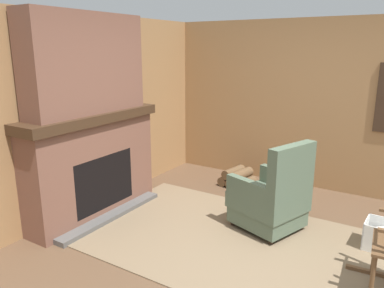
{
  "coord_description": "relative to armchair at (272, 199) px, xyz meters",
  "views": [
    {
      "loc": [
        1.13,
        -2.99,
        1.99
      ],
      "look_at": [
        -1.1,
        0.57,
        0.9
      ],
      "focal_mm": 35.0,
      "sensor_mm": 36.0,
      "label": 1
    }
  ],
  "objects": [
    {
      "name": "area_rug",
      "position": [
        -0.17,
        -0.46,
        -0.36
      ],
      "size": [
        3.42,
        2.02,
        0.01
      ],
      "color": "#7A664C",
      "rests_on": "ground"
    },
    {
      "name": "wood_panel_wall_back",
      "position": [
        0.19,
        1.63,
        0.83
      ],
      "size": [
        5.26,
        0.09,
        2.38
      ],
      "color": "#9E7247",
      "rests_on": "ground"
    },
    {
      "name": "firewood_stack",
      "position": [
        -0.91,
        1.06,
        -0.24
      ],
      "size": [
        0.5,
        0.48,
        0.26
      ],
      "rotation": [
        0.0,
        0.0,
        -0.19
      ],
      "color": "brown",
      "rests_on": "ground"
    },
    {
      "name": "fireplace_hearth",
      "position": [
        -1.97,
        -0.73,
        0.26
      ],
      "size": [
        0.6,
        1.85,
        1.26
      ],
      "color": "brown",
      "rests_on": "ground"
    },
    {
      "name": "storage_case",
      "position": [
        -2.02,
        -0.63,
        0.96
      ],
      "size": [
        0.14,
        0.23,
        0.13
      ],
      "color": "black",
      "rests_on": "fireplace_hearth"
    },
    {
      "name": "wood_panel_wall_left",
      "position": [
        -2.2,
        -0.73,
        0.83
      ],
      "size": [
        0.06,
        5.26,
        2.38
      ],
      "color": "#9E7247",
      "rests_on": "ground"
    },
    {
      "name": "chimney_breast",
      "position": [
        -1.98,
        -0.73,
        1.45
      ],
      "size": [
        0.34,
        1.54,
        1.11
      ],
      "color": "brown",
      "rests_on": "fireplace_hearth"
    },
    {
      "name": "ground_plane",
      "position": [
        0.16,
        -0.73,
        -0.36
      ],
      "size": [
        14.0,
        14.0,
        0.0
      ],
      "primitive_type": "plane",
      "color": "brown"
    },
    {
      "name": "armchair",
      "position": [
        0.0,
        0.0,
        0.0
      ],
      "size": [
        0.87,
        0.84,
        1.03
      ],
      "rotation": [
        0.0,
        0.0,
        2.81
      ],
      "color": "#516651",
      "rests_on": "ground"
    },
    {
      "name": "oil_lamp_vase",
      "position": [
        -2.02,
        -1.22,
        0.98
      ],
      "size": [
        0.09,
        0.09,
        0.24
      ],
      "color": "#47708E",
      "rests_on": "fireplace_hearth"
    }
  ]
}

